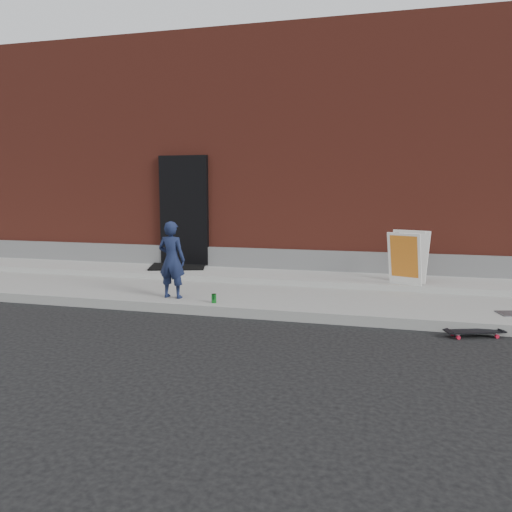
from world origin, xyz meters
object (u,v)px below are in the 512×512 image
(pizza_sign, at_px, (408,257))
(skateboard, at_px, (475,332))
(child, at_px, (172,260))
(soda_can, at_px, (214,298))

(pizza_sign, bearing_deg, skateboard, -70.31)
(skateboard, xyz_separation_m, pizza_sign, (-0.75, 2.11, 0.64))
(child, distance_m, skateboard, 4.44)
(skateboard, distance_m, soda_can, 3.62)
(child, xyz_separation_m, soda_can, (0.75, -0.17, -0.54))
(child, relative_size, soda_can, 8.88)
(child, bearing_deg, pizza_sign, -152.54)
(skateboard, height_order, pizza_sign, pizza_sign)
(child, height_order, skateboard, child)
(skateboard, bearing_deg, pizza_sign, 109.69)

